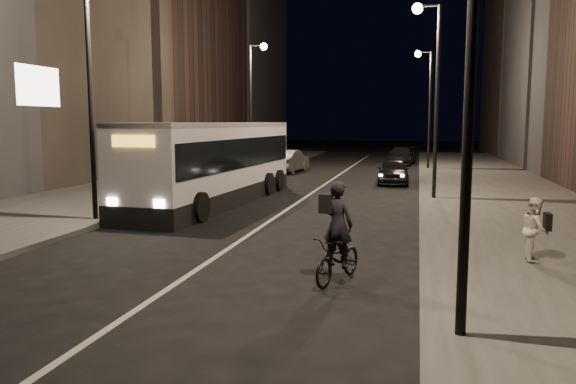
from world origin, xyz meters
The scene contains 14 objects.
ground centered at (0.00, 0.00, 0.00)m, with size 180.00×180.00×0.00m, color black.
sidewalk_right centered at (8.50, 14.00, 0.08)m, with size 7.00×70.00×0.16m, color #343331.
sidewalk_left centered at (-8.50, 14.00, 0.08)m, with size 7.00×70.00×0.16m, color #343331.
building_row_left centered at (-16.00, 28.50, 11.00)m, with size 8.00×61.00×22.00m, color black.
streetlight_right_mid centered at (5.33, 12.00, 5.36)m, with size 1.20×0.44×8.12m.
streetlight_right_far centered at (5.33, 28.00, 5.36)m, with size 1.20×0.44×8.12m.
streetlight_left_near centered at (-5.33, 4.00, 5.36)m, with size 1.20×0.44×8.12m.
streetlight_left_far centered at (-5.33, 22.00, 5.36)m, with size 1.20×0.44×8.12m.
city_bus centered at (-3.34, 9.38, 1.83)m, with size 3.43×12.58×3.36m.
cyclist_on_bicycle centered at (3.31, -1.11, 0.73)m, with size 1.23×2.01×2.19m.
pedestrian_woman centered at (7.60, 1.18, 0.90)m, with size 0.72×0.56×1.49m, color silver.
car_near centered at (3.60, 18.47, 0.70)m, with size 1.65×4.11×1.40m, color black.
car_mid centered at (-3.60, 24.10, 0.77)m, with size 1.63×4.67×1.54m, color #3E3E41.
car_far centered at (3.60, 32.69, 0.71)m, with size 1.98×4.87×1.41m, color black.
Camera 1 is at (4.89, -12.63, 3.39)m, focal length 35.00 mm.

